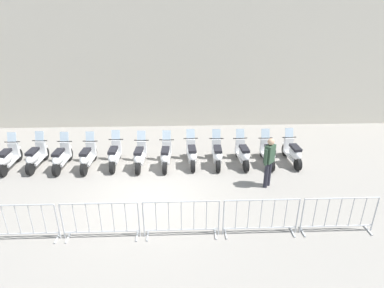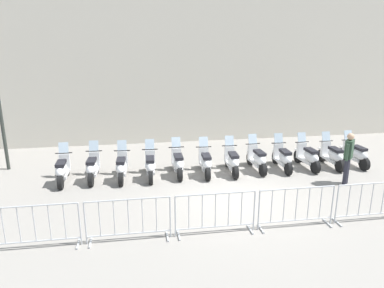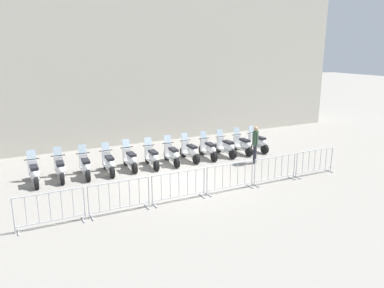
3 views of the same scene
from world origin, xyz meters
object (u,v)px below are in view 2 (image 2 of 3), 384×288
(motorcycle_7, at_px, (257,159))
(motorcycle_10, at_px, (332,156))
(barrier_segment_3, at_px, (296,208))
(barrier_segment_4, at_px, (371,202))
(motorcycle_3, at_px, (150,166))
(officer_near_row_end, at_px, (348,156))
(motorcycle_1, at_px, (93,167))
(barrier_segment_1, at_px, (129,220))
(motorcycle_9, at_px, (308,157))
(motorcycle_11, at_px, (356,154))
(motorcycle_4, at_px, (178,163))
(motorcycle_0, at_px, (63,170))
(motorcycle_2, at_px, (122,167))
(motorcycle_6, at_px, (232,161))
(motorcycle_5, at_px, (206,163))
(motorcycle_8, at_px, (283,158))
(barrier_segment_2, at_px, (215,214))
(barrier_segment_0, at_px, (35,227))

(motorcycle_7, distance_m, motorcycle_10, 2.89)
(barrier_segment_3, height_order, barrier_segment_4, same)
(motorcycle_3, relative_size, officer_near_row_end, 1.00)
(motorcycle_1, distance_m, barrier_segment_1, 4.26)
(motorcycle_9, bearing_deg, motorcycle_11, 6.91)
(motorcycle_4, xyz_separation_m, barrier_segment_1, (-1.21, -4.24, 0.07))
(motorcycle_3, xyz_separation_m, barrier_segment_4, (5.91, -3.35, 0.07))
(motorcycle_7, relative_size, motorcycle_10, 1.00)
(motorcycle_4, distance_m, barrier_segment_4, 6.12)
(motorcycle_9, height_order, barrier_segment_3, motorcycle_9)
(motorcycle_0, height_order, motorcycle_1, same)
(motorcycle_2, distance_m, motorcycle_6, 3.86)
(motorcycle_1, relative_size, motorcycle_5, 1.00)
(motorcycle_3, bearing_deg, motorcycle_11, 6.80)
(officer_near_row_end, bearing_deg, motorcycle_8, 138.87)
(motorcycle_9, distance_m, motorcycle_10, 0.96)
(motorcycle_11, bearing_deg, motorcycle_9, -173.09)
(motorcycle_1, xyz_separation_m, motorcycle_2, (0.97, -0.01, 0.00))
(motorcycle_7, xyz_separation_m, barrier_segment_2, (-2.03, -4.33, 0.07))
(barrier_segment_1, distance_m, barrier_segment_4, 6.20)
(motorcycle_1, height_order, motorcycle_8, same)
(motorcycle_6, bearing_deg, motorcycle_4, -177.12)
(motorcycle_0, relative_size, barrier_segment_4, 0.87)
(motorcycle_6, bearing_deg, barrier_segment_3, -75.96)
(motorcycle_2, xyz_separation_m, barrier_segment_1, (0.70, -3.92, 0.07))
(motorcycle_0, bearing_deg, motorcycle_3, 5.50)
(barrier_segment_4, bearing_deg, motorcycle_10, 78.90)
(barrier_segment_3, bearing_deg, barrier_segment_1, -173.88)
(motorcycle_7, distance_m, officer_near_row_end, 3.02)
(motorcycle_11, xyz_separation_m, barrier_segment_0, (-9.98, -5.15, 0.07))
(motorcycle_8, bearing_deg, motorcycle_4, -174.57)
(motorcycle_7, height_order, barrier_segment_0, motorcycle_7)
(motorcycle_2, bearing_deg, officer_near_row_end, -5.88)
(motorcycle_3, relative_size, barrier_segment_0, 0.88)
(motorcycle_4, relative_size, motorcycle_10, 1.00)
(motorcycle_0, height_order, motorcycle_5, same)
(barrier_segment_1, xyz_separation_m, officer_near_row_end, (6.71, 3.15, 0.46))
(motorcycle_3, bearing_deg, motorcycle_2, -174.09)
(motorcycle_1, bearing_deg, motorcycle_9, 5.77)
(motorcycle_9, height_order, barrier_segment_2, motorcycle_9)
(motorcycle_0, bearing_deg, barrier_segment_1, -54.98)
(barrier_segment_0, height_order, barrier_segment_1, same)
(motorcycle_11, xyz_separation_m, officer_near_row_end, (-1.22, -1.78, 0.53))
(motorcycle_5, relative_size, barrier_segment_4, 0.88)
(motorcycle_4, relative_size, barrier_segment_0, 0.88)
(motorcycle_6, relative_size, officer_near_row_end, 1.00)
(motorcycle_6, height_order, barrier_segment_3, motorcycle_6)
(motorcycle_9, xyz_separation_m, barrier_segment_3, (-1.91, -4.26, 0.07))
(motorcycle_11, height_order, barrier_segment_2, motorcycle_11)
(motorcycle_2, xyz_separation_m, motorcycle_7, (4.79, 0.63, 0.00))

